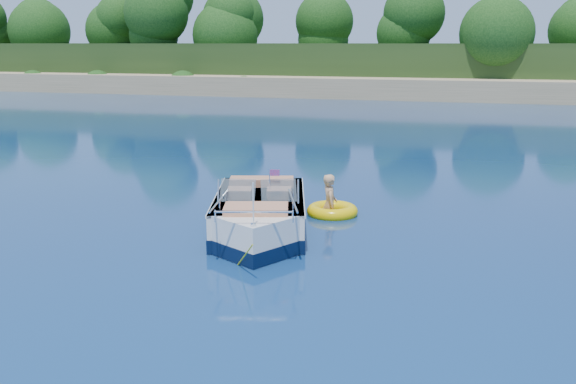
{
  "coord_description": "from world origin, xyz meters",
  "views": [
    {
      "loc": [
        2.3,
        -12.33,
        4.04
      ],
      "look_at": [
        -1.49,
        0.83,
        0.85
      ],
      "focal_mm": 40.0,
      "sensor_mm": 36.0,
      "label": 1
    }
  ],
  "objects": [
    {
      "name": "shoreline",
      "position": [
        0.0,
        63.77,
        0.98
      ],
      "size": [
        170.0,
        59.0,
        6.0
      ],
      "color": "#8C7851",
      "rests_on": "ground"
    },
    {
      "name": "ground",
      "position": [
        0.0,
        0.0,
        0.0
      ],
      "size": [
        160.0,
        160.0,
        0.0
      ],
      "primitive_type": "plane",
      "color": "#0A1C4C",
      "rests_on": "ground"
    },
    {
      "name": "boy",
      "position": [
        -0.87,
        2.25,
        0.0
      ],
      "size": [
        0.64,
        0.9,
        1.61
      ],
      "primitive_type": "imported",
      "rotation": [
        0.0,
        -0.17,
        1.95
      ],
      "color": "tan",
      "rests_on": "ground"
    },
    {
      "name": "tow_tube",
      "position": [
        -0.81,
        2.33,
        0.08
      ],
      "size": [
        1.52,
        1.52,
        0.33
      ],
      "rotation": [
        0.0,
        0.0,
        -0.27
      ],
      "color": "yellow",
      "rests_on": "ground"
    },
    {
      "name": "treeline",
      "position": [
        0.04,
        41.01,
        5.55
      ],
      "size": [
        150.0,
        7.12,
        8.19
      ],
      "color": "black",
      "rests_on": "ground"
    },
    {
      "name": "motorboat",
      "position": [
        -1.99,
        0.31,
        0.35
      ],
      "size": [
        2.84,
        5.28,
        1.8
      ],
      "rotation": [
        0.0,
        0.0,
        0.28
      ],
      "color": "white",
      "rests_on": "ground"
    }
  ]
}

